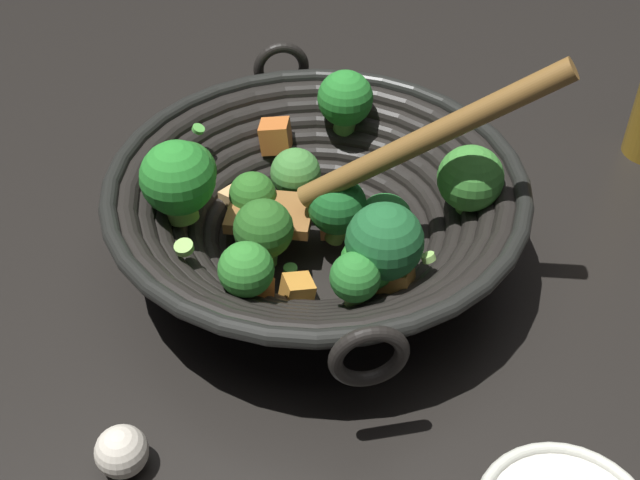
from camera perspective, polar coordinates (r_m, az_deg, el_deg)
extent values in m
plane|color=black|center=(0.72, -0.14, -1.40)|extent=(4.00, 4.00, 0.00)
cylinder|color=black|center=(0.72, -0.14, -1.11)|extent=(0.14, 0.14, 0.01)
torus|color=black|center=(0.71, -0.14, -0.27)|extent=(0.18, 0.18, 0.02)
torus|color=black|center=(0.71, -0.14, 0.29)|extent=(0.21, 0.21, 0.02)
torus|color=black|center=(0.70, -0.14, 0.86)|extent=(0.23, 0.23, 0.02)
torus|color=black|center=(0.69, -0.14, 1.44)|extent=(0.25, 0.25, 0.02)
torus|color=black|center=(0.69, -0.14, 2.03)|extent=(0.28, 0.28, 0.02)
torus|color=black|center=(0.68, -0.14, 2.63)|extent=(0.30, 0.30, 0.02)
torus|color=black|center=(0.68, -0.15, 3.24)|extent=(0.33, 0.33, 0.02)
torus|color=black|center=(0.67, -0.15, 3.86)|extent=(0.34, 0.34, 0.01)
torus|color=black|center=(0.54, 3.48, -7.94)|extent=(0.05, 0.02, 0.05)
torus|color=black|center=(0.82, -2.57, 11.62)|extent=(0.05, 0.02, 0.05)
cylinder|color=#6A9D43|center=(0.68, -3.67, -1.00)|extent=(0.03, 0.03, 0.02)
sphere|color=#2A6322|center=(0.66, -3.77, 0.77)|extent=(0.05, 0.05, 0.05)
cylinder|color=#789F4F|center=(0.62, 2.45, -4.30)|extent=(0.02, 0.02, 0.02)
sphere|color=#2C7F2F|center=(0.60, 2.52, -2.55)|extent=(0.04, 0.04, 0.04)
cylinder|color=#86B94E|center=(0.68, -9.27, 1.99)|extent=(0.04, 0.04, 0.02)
sphere|color=#2A892D|center=(0.66, -9.58, 4.19)|extent=(0.06, 0.06, 0.06)
cylinder|color=#608D42|center=(0.71, 4.42, -0.38)|extent=(0.02, 0.01, 0.02)
sphere|color=#277832|center=(0.69, 4.53, 1.30)|extent=(0.05, 0.05, 0.05)
cylinder|color=#569440|center=(0.78, 1.78, 7.89)|extent=(0.03, 0.03, 0.02)
sphere|color=#27822D|center=(0.76, 1.82, 9.63)|extent=(0.05, 0.05, 0.05)
cylinder|color=#74B24D|center=(0.70, 10.02, 2.19)|extent=(0.02, 0.02, 0.02)
sphere|color=#419237|center=(0.68, 10.31, 4.14)|extent=(0.05, 0.05, 0.05)
cylinder|color=#75A23D|center=(0.70, 1.24, 0.41)|extent=(0.02, 0.02, 0.02)
sphere|color=#1C6327|center=(0.68, 1.27, 2.24)|extent=(0.05, 0.05, 0.05)
cylinder|color=#80C04A|center=(0.72, -4.43, 1.69)|extent=(0.02, 0.02, 0.01)
sphere|color=#2E6E25|center=(0.71, -4.53, 3.07)|extent=(0.04, 0.04, 0.04)
cylinder|color=#69A44A|center=(0.63, -4.82, -3.71)|extent=(0.02, 0.02, 0.02)
sphere|color=#348930|center=(0.62, -4.95, -2.01)|extent=(0.04, 0.04, 0.04)
cylinder|color=#55A44C|center=(0.64, 3.35, -3.20)|extent=(0.02, 0.02, 0.02)
sphere|color=#2D882D|center=(0.63, 3.45, -1.50)|extent=(0.04, 0.04, 0.04)
cylinder|color=#689B42|center=(0.70, -8.75, 2.84)|extent=(0.02, 0.02, 0.02)
sphere|color=#2A7828|center=(0.68, -8.99, 4.65)|extent=(0.05, 0.05, 0.05)
cylinder|color=#71A043|center=(0.75, -1.55, 3.01)|extent=(0.02, 0.02, 0.02)
sphere|color=#478B3D|center=(0.73, -1.58, 4.58)|extent=(0.04, 0.04, 0.04)
cylinder|color=#69AE48|center=(0.64, 4.36, -2.43)|extent=(0.02, 0.03, 0.02)
sphere|color=#1F6230|center=(0.62, 4.52, -0.10)|extent=(0.06, 0.06, 0.06)
cube|color=orange|center=(0.66, -1.46, -3.50)|extent=(0.03, 0.03, 0.03)
cube|color=#E8B16F|center=(0.74, -5.58, 2.60)|extent=(0.03, 0.03, 0.03)
cube|color=#C96427|center=(0.64, -4.34, -3.33)|extent=(0.03, 0.03, 0.02)
cube|color=#CD753D|center=(0.71, 1.30, 1.66)|extent=(0.03, 0.03, 0.04)
cube|color=#D06B2D|center=(0.76, -2.96, 7.09)|extent=(0.03, 0.03, 0.03)
cube|color=gold|center=(0.64, 5.28, -2.73)|extent=(0.04, 0.03, 0.03)
cylinder|color=#99D166|center=(0.63, -9.14, -0.50)|extent=(0.02, 0.02, 0.01)
cylinder|color=#56B247|center=(0.73, -8.20, 7.49)|extent=(0.01, 0.01, 0.01)
cylinder|color=#56B247|center=(0.68, -1.93, -1.99)|extent=(0.01, 0.01, 0.00)
cylinder|color=#56B247|center=(0.72, -8.69, 4.07)|extent=(0.02, 0.02, 0.01)
cylinder|color=#99D166|center=(0.62, 7.50, -1.19)|extent=(0.02, 0.02, 0.01)
cylinder|color=#99D166|center=(0.73, -3.90, 1.90)|extent=(0.02, 0.02, 0.01)
cube|color=brown|center=(0.70, -3.32, 1.83)|extent=(0.08, 0.06, 0.01)
cylinder|color=olive|center=(0.64, 7.43, 6.90)|extent=(0.20, 0.04, 0.15)
sphere|color=silver|center=(0.59, -13.25, -13.85)|extent=(0.04, 0.04, 0.04)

